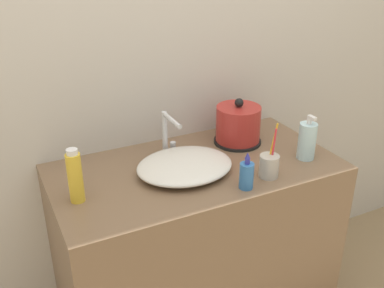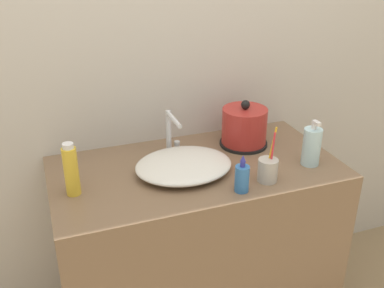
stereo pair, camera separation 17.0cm
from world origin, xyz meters
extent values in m
cube|color=beige|center=(0.00, 0.60, 1.30)|extent=(6.00, 0.04, 2.60)
cube|color=brown|center=(0.00, 0.29, 0.40)|extent=(1.12, 0.58, 0.81)
ellipsoid|color=silver|center=(-0.06, 0.27, 0.84)|extent=(0.37, 0.31, 0.06)
cylinder|color=silver|center=(-0.06, 0.46, 0.90)|extent=(0.02, 0.02, 0.18)
cylinder|color=silver|center=(-0.06, 0.38, 0.98)|extent=(0.02, 0.15, 0.02)
cylinder|color=silver|center=(-0.02, 0.46, 0.83)|extent=(0.02, 0.02, 0.04)
cylinder|color=black|center=(0.26, 0.41, 0.81)|extent=(0.20, 0.20, 0.01)
cylinder|color=#B22D28|center=(0.26, 0.41, 0.89)|extent=(0.19, 0.19, 0.16)
sphere|color=black|center=(0.26, 0.41, 0.99)|extent=(0.04, 0.04, 0.04)
cylinder|color=#B7B2A8|center=(0.21, 0.10, 0.85)|extent=(0.07, 0.07, 0.09)
cylinder|color=yellow|center=(0.22, 0.11, 0.93)|extent=(0.02, 0.03, 0.18)
cylinder|color=#E5333F|center=(0.22, 0.10, 0.92)|extent=(0.01, 0.02, 0.16)
cylinder|color=silver|center=(0.43, 0.16, 0.88)|extent=(0.07, 0.07, 0.15)
cylinder|color=white|center=(0.43, 0.16, 0.97)|extent=(0.02, 0.02, 0.02)
cube|color=white|center=(0.43, 0.15, 0.99)|extent=(0.02, 0.04, 0.01)
cylinder|color=#3370B7|center=(0.09, 0.07, 0.86)|extent=(0.05, 0.05, 0.10)
cylinder|color=#333399|center=(0.09, 0.07, 0.91)|extent=(0.02, 0.02, 0.02)
cone|color=#333399|center=(0.09, 0.07, 0.94)|extent=(0.02, 0.02, 0.02)
cylinder|color=gold|center=(-0.47, 0.25, 0.90)|extent=(0.05, 0.05, 0.18)
cylinder|color=white|center=(-0.47, 0.25, 0.99)|extent=(0.04, 0.04, 0.02)
camera|label=1|loc=(-0.70, -1.08, 1.64)|focal=42.00mm
camera|label=2|loc=(-0.54, -1.15, 1.64)|focal=42.00mm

